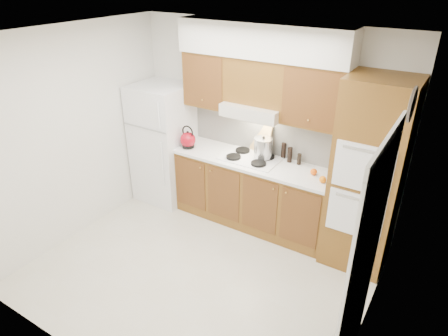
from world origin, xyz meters
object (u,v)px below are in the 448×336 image
at_px(fridge, 164,144).
at_px(stock_pot, 263,148).
at_px(oven_cabinet, 368,177).
at_px(kettle, 188,140).

height_order(fridge, stock_pot, fridge).
bearing_deg(oven_cabinet, kettle, -177.38).
bearing_deg(stock_pot, fridge, -174.33).
bearing_deg(fridge, oven_cabinet, 0.70).
bearing_deg(kettle, stock_pot, 9.22).
relative_size(fridge, kettle, 8.18).
bearing_deg(kettle, oven_cabinet, -0.47).
bearing_deg(kettle, fridge, 168.59).
distance_m(fridge, stock_pot, 1.54).
bearing_deg(stock_pot, kettle, -167.69).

